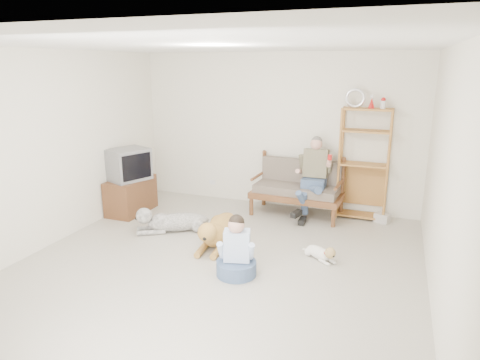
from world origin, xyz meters
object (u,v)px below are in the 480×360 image
at_px(golden_retriever, 218,230).
at_px(tv_stand, 131,195).
at_px(loveseat, 298,187).
at_px(etagere, 363,163).

bearing_deg(golden_retriever, tv_stand, 154.50).
bearing_deg(tv_stand, loveseat, 19.01).
distance_m(loveseat, tv_stand, 2.88).
xyz_separation_m(loveseat, etagere, (1.03, 0.19, 0.45)).
relative_size(loveseat, golden_retriever, 1.00).
xyz_separation_m(loveseat, tv_stand, (-2.73, -0.91, -0.19)).
xyz_separation_m(etagere, tv_stand, (-3.76, -1.09, -0.64)).
relative_size(etagere, tv_stand, 2.35).
bearing_deg(tv_stand, etagere, 16.84).
distance_m(loveseat, etagere, 1.14).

